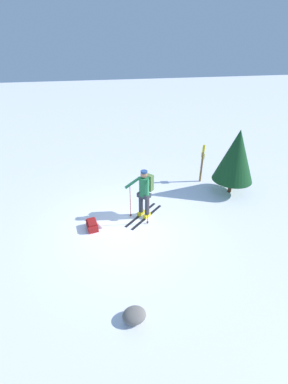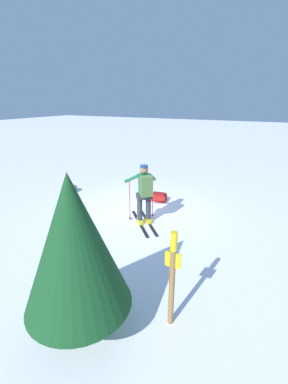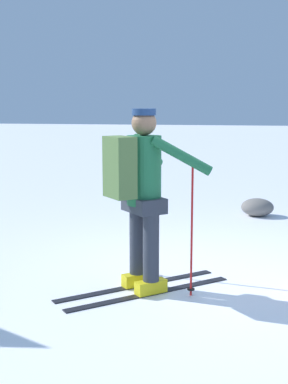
% 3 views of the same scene
% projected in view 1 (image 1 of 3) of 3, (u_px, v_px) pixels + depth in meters
% --- Properties ---
extents(ground_plane, '(80.00, 80.00, 0.00)m').
position_uv_depth(ground_plane, '(126.00, 226.00, 8.36)').
color(ground_plane, white).
extents(skier, '(1.53, 1.42, 1.71)m').
position_uv_depth(skier, '(145.00, 191.00, 8.40)').
color(skier, black).
rests_on(skier, ground_plane).
extents(dropped_backpack, '(0.37, 0.54, 0.29)m').
position_uv_depth(dropped_backpack, '(92.00, 225.00, 8.19)').
color(dropped_backpack, maroon).
rests_on(dropped_backpack, ground_plane).
extents(trail_marker, '(0.10, 0.24, 1.63)m').
position_uv_depth(trail_marker, '(202.00, 161.00, 10.64)').
color(trail_marker, olive).
rests_on(trail_marker, ground_plane).
extents(rock_boulder, '(0.51, 0.43, 0.28)m').
position_uv_depth(rock_boulder, '(134.00, 315.00, 5.46)').
color(rock_boulder, slate).
rests_on(rock_boulder, ground_plane).
extents(pine_tree, '(1.53, 1.53, 2.54)m').
position_uv_depth(pine_tree, '(236.00, 156.00, 9.54)').
color(pine_tree, '#4C331E').
rests_on(pine_tree, ground_plane).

